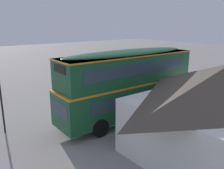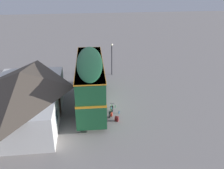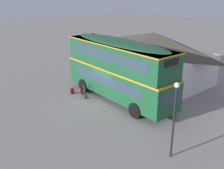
{
  "view_description": "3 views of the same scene",
  "coord_description": "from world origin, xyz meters",
  "px_view_note": "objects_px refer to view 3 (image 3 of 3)",
  "views": [
    {
      "loc": [
        11.21,
        12.28,
        6.54
      ],
      "look_at": [
        0.78,
        -0.72,
        2.18
      ],
      "focal_mm": 38.02,
      "sensor_mm": 36.0,
      "label": 1
    },
    {
      "loc": [
        -20.86,
        1.1,
        12.25
      ],
      "look_at": [
        0.43,
        -1.38,
        2.14
      ],
      "focal_mm": 38.46,
      "sensor_mm": 36.0,
      "label": 2
    },
    {
      "loc": [
        14.73,
        -12.14,
        8.34
      ],
      "look_at": [
        0.44,
        0.18,
        1.36
      ],
      "focal_mm": 41.64,
      "sensor_mm": 36.0,
      "label": 3
    }
  ],
  "objects_px": {
    "water_bottle_green_metal": "(87,102)",
    "street_lamp": "(175,112)",
    "double_decker_bus": "(118,68)",
    "touring_bicycle": "(83,92)",
    "backpack_on_ground": "(72,91)",
    "water_bottle_blue_sports": "(77,98)"
  },
  "relations": [
    {
      "from": "double_decker_bus",
      "to": "water_bottle_green_metal",
      "type": "height_order",
      "value": "double_decker_bus"
    },
    {
      "from": "water_bottle_blue_sports",
      "to": "water_bottle_green_metal",
      "type": "height_order",
      "value": "water_bottle_blue_sports"
    },
    {
      "from": "double_decker_bus",
      "to": "water_bottle_green_metal",
      "type": "distance_m",
      "value": 3.57
    },
    {
      "from": "water_bottle_green_metal",
      "to": "street_lamp",
      "type": "xyz_separation_m",
      "value": [
        8.41,
        -0.63,
        2.49
      ]
    },
    {
      "from": "touring_bicycle",
      "to": "backpack_on_ground",
      "type": "xyz_separation_m",
      "value": [
        -1.05,
        -0.39,
        -0.11
      ]
    },
    {
      "from": "water_bottle_green_metal",
      "to": "street_lamp",
      "type": "relative_size",
      "value": 0.06
    },
    {
      "from": "backpack_on_ground",
      "to": "street_lamp",
      "type": "xyz_separation_m",
      "value": [
        10.81,
        -0.81,
        2.34
      ]
    },
    {
      "from": "touring_bicycle",
      "to": "water_bottle_green_metal",
      "type": "relative_size",
      "value": 6.28
    },
    {
      "from": "double_decker_bus",
      "to": "backpack_on_ground",
      "type": "height_order",
      "value": "double_decker_bus"
    },
    {
      "from": "water_bottle_blue_sports",
      "to": "street_lamp",
      "type": "bearing_deg",
      "value": -2.47
    },
    {
      "from": "street_lamp",
      "to": "water_bottle_blue_sports",
      "type": "bearing_deg",
      "value": 177.53
    },
    {
      "from": "water_bottle_green_metal",
      "to": "backpack_on_ground",
      "type": "bearing_deg",
      "value": 175.8
    },
    {
      "from": "water_bottle_blue_sports",
      "to": "water_bottle_green_metal",
      "type": "bearing_deg",
      "value": 10.91
    },
    {
      "from": "backpack_on_ground",
      "to": "water_bottle_blue_sports",
      "type": "bearing_deg",
      "value": -17.33
    },
    {
      "from": "backpack_on_ground",
      "to": "street_lamp",
      "type": "distance_m",
      "value": 11.09
    },
    {
      "from": "touring_bicycle",
      "to": "street_lamp",
      "type": "bearing_deg",
      "value": -6.99
    },
    {
      "from": "double_decker_bus",
      "to": "water_bottle_blue_sports",
      "type": "relative_size",
      "value": 39.37
    },
    {
      "from": "backpack_on_ground",
      "to": "water_bottle_blue_sports",
      "type": "relative_size",
      "value": 1.96
    },
    {
      "from": "double_decker_bus",
      "to": "touring_bicycle",
      "type": "distance_m",
      "value": 3.7
    },
    {
      "from": "double_decker_bus",
      "to": "backpack_on_ground",
      "type": "distance_m",
      "value": 4.65
    },
    {
      "from": "double_decker_bus",
      "to": "water_bottle_green_metal",
      "type": "bearing_deg",
      "value": -112.35
    },
    {
      "from": "double_decker_bus",
      "to": "touring_bicycle",
      "type": "height_order",
      "value": "double_decker_bus"
    }
  ]
}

